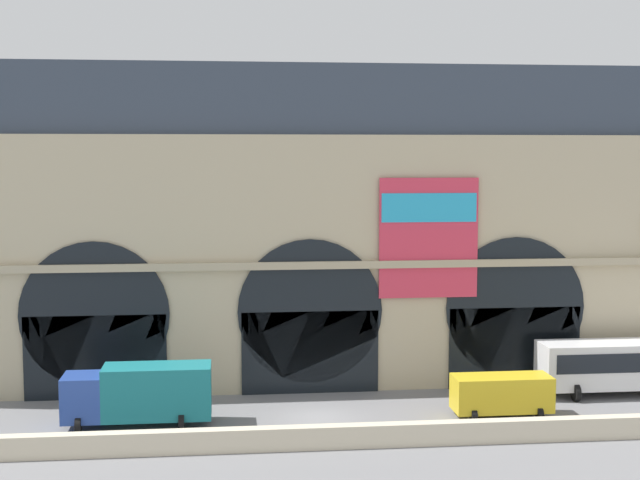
# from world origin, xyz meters

# --- Properties ---
(ground_plane) EXTENTS (200.00, 200.00, 0.00)m
(ground_plane) POSITION_xyz_m (0.00, 0.00, 0.00)
(ground_plane) COLOR slate
(quay_parapet_wall) EXTENTS (90.00, 0.70, 1.10)m
(quay_parapet_wall) POSITION_xyz_m (0.00, -5.01, 0.55)
(quay_parapet_wall) COLOR beige
(quay_parapet_wall) RESTS_ON ground
(station_building) EXTENTS (51.52, 4.87, 19.17)m
(station_building) POSITION_xyz_m (0.04, 7.24, 9.28)
(station_building) COLOR #BCAD8C
(station_building) RESTS_ON ground
(box_truck_midwest) EXTENTS (7.50, 2.91, 3.12)m
(box_truck_midwest) POSITION_xyz_m (-9.32, -0.41, 1.70)
(box_truck_midwest) COLOR #28479E
(box_truck_midwest) RESTS_ON ground
(van_mideast) EXTENTS (5.20, 2.48, 2.20)m
(van_mideast) POSITION_xyz_m (9.67, -0.84, 1.25)
(van_mideast) COLOR gold
(van_mideast) RESTS_ON ground
(bus_east) EXTENTS (11.00, 3.25, 3.10)m
(bus_east) POSITION_xyz_m (18.61, 2.68, 1.78)
(bus_east) COLOR white
(bus_east) RESTS_ON ground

